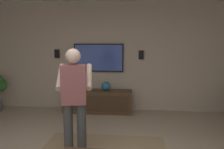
{
  "coord_description": "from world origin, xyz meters",
  "views": [
    {
      "loc": [
        -2.3,
        -0.61,
        1.72
      ],
      "look_at": [
        1.34,
        -0.26,
        1.18
      ],
      "focal_mm": 34.81,
      "sensor_mm": 36.0,
      "label": 1
    }
  ],
  "objects_px": {
    "vase_round": "(106,86)",
    "wall_speaker_right": "(57,54)",
    "person_standing": "(74,96)",
    "media_console": "(97,101)",
    "wall_speaker_left": "(141,55)",
    "tv": "(99,58)"
  },
  "relations": [
    {
      "from": "person_standing",
      "to": "wall_speaker_right",
      "type": "xyz_separation_m",
      "value": [
        2.36,
        1.09,
        0.51
      ]
    },
    {
      "from": "tv",
      "to": "person_standing",
      "type": "height_order",
      "value": "tv"
    },
    {
      "from": "tv",
      "to": "wall_speaker_right",
      "type": "height_order",
      "value": "tv"
    },
    {
      "from": "vase_round",
      "to": "wall_speaker_right",
      "type": "height_order",
      "value": "wall_speaker_right"
    },
    {
      "from": "person_standing",
      "to": "media_console",
      "type": "bearing_deg",
      "value": -9.91
    },
    {
      "from": "media_console",
      "to": "wall_speaker_left",
      "type": "relative_size",
      "value": 7.73
    },
    {
      "from": "media_console",
      "to": "person_standing",
      "type": "bearing_deg",
      "value": 0.06
    },
    {
      "from": "wall_speaker_right",
      "to": "person_standing",
      "type": "bearing_deg",
      "value": -155.22
    },
    {
      "from": "person_standing",
      "to": "wall_speaker_left",
      "type": "xyz_separation_m",
      "value": [
        2.36,
        -1.07,
        0.49
      ]
    },
    {
      "from": "wall_speaker_right",
      "to": "vase_round",
      "type": "bearing_deg",
      "value": -99.79
    },
    {
      "from": "vase_round",
      "to": "wall_speaker_right",
      "type": "xyz_separation_m",
      "value": [
        0.22,
        1.3,
        0.78
      ]
    },
    {
      "from": "media_console",
      "to": "wall_speaker_left",
      "type": "bearing_deg",
      "value": 103.35
    },
    {
      "from": "person_standing",
      "to": "wall_speaker_right",
      "type": "relative_size",
      "value": 7.45
    },
    {
      "from": "vase_round",
      "to": "tv",
      "type": "bearing_deg",
      "value": 45.19
    },
    {
      "from": "vase_round",
      "to": "wall_speaker_left",
      "type": "relative_size",
      "value": 1.0
    },
    {
      "from": "person_standing",
      "to": "wall_speaker_right",
      "type": "height_order",
      "value": "person_standing"
    },
    {
      "from": "person_standing",
      "to": "vase_round",
      "type": "distance_m",
      "value": 2.16
    },
    {
      "from": "media_console",
      "to": "wall_speaker_left",
      "type": "xyz_separation_m",
      "value": [
        0.25,
        -1.07,
        1.15
      ]
    },
    {
      "from": "tv",
      "to": "wall_speaker_right",
      "type": "xyz_separation_m",
      "value": [
        0.01,
        1.09,
        0.1
      ]
    },
    {
      "from": "media_console",
      "to": "wall_speaker_right",
      "type": "xyz_separation_m",
      "value": [
        0.25,
        1.09,
        1.17
      ]
    },
    {
      "from": "wall_speaker_right",
      "to": "tv",
      "type": "bearing_deg",
      "value": -90.7
    },
    {
      "from": "vase_round",
      "to": "wall_speaker_right",
      "type": "bearing_deg",
      "value": 80.21
    }
  ]
}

